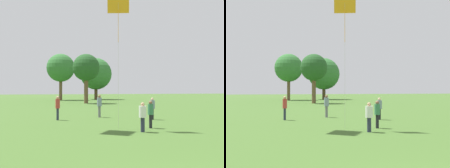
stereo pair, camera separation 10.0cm
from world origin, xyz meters
The scene contains 9 objects.
person_standing_0 centered at (5.60, 14.13, 0.98)m, with size 0.43×0.43×1.66m.
person_standing_1 centered at (2.40, 8.98, 0.92)m, with size 0.40×0.40×1.57m.
person_standing_2 centered at (3.45, 10.14, 0.96)m, with size 0.46×0.46×1.60m.
person_standing_3 centered at (2.26, 17.01, 1.10)m, with size 0.41×0.41×1.84m.
person_standing_4 centered at (-1.23, 16.04, 1.08)m, with size 0.45×0.45×1.78m.
kite_4 centered at (1.61, 10.62, 7.26)m, with size 1.29×0.70×8.01m.
distant_tree_0 centered at (6.35, 40.15, 6.07)m, with size 4.64×4.64×8.47m.
distant_tree_2 centered at (4.11, 56.39, 7.32)m, with size 6.38×6.38×10.56m.
distant_tree_3 centered at (12.98, 58.58, 6.28)m, with size 7.76×7.76×10.18m.
Camera 2 is at (-3.43, -3.74, 2.20)m, focal length 42.00 mm.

